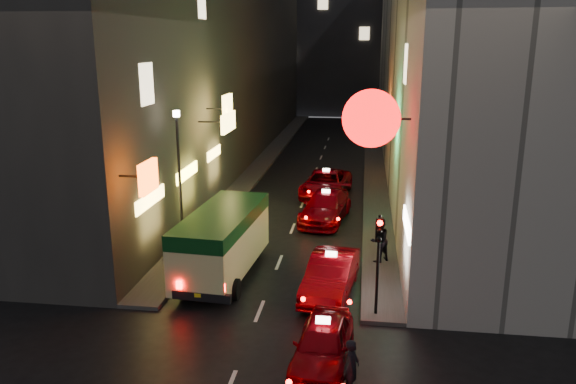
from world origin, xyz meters
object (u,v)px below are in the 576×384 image
at_px(lamp_post, 179,174).
at_px(traffic_light, 379,244).
at_px(pedestrian_crossing, 352,363).
at_px(taxi_near, 323,340).
at_px(minibus, 223,236).

bearing_deg(lamp_post, traffic_light, -28.91).
bearing_deg(lamp_post, pedestrian_crossing, -49.48).
bearing_deg(taxi_near, minibus, 127.09).
distance_m(taxi_near, pedestrian_crossing, 1.53).
xyz_separation_m(taxi_near, pedestrian_crossing, (0.88, -1.25, 0.10)).
distance_m(minibus, lamp_post, 3.45).
height_order(pedestrian_crossing, lamp_post, lamp_post).
relative_size(taxi_near, traffic_light, 1.43).
height_order(traffic_light, lamp_post, lamp_post).
relative_size(pedestrian_crossing, lamp_post, 0.28).
bearing_deg(lamp_post, minibus, -37.43).
distance_m(taxi_near, lamp_post, 10.45).
xyz_separation_m(minibus, traffic_light, (5.98, -2.83, 0.99)).
bearing_deg(minibus, traffic_light, -25.33).
distance_m(minibus, taxi_near, 7.37).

